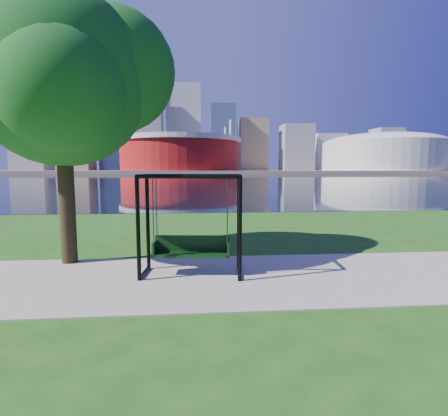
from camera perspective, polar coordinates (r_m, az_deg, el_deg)
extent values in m
plane|color=#1E5114|center=(8.78, -1.30, -10.49)|extent=(900.00, 900.00, 0.00)
cube|color=#9E937F|center=(8.30, -1.08, -11.38)|extent=(120.00, 4.00, 0.03)
cube|color=black|center=(110.42, -4.61, 4.93)|extent=(900.00, 180.00, 0.02)
cube|color=#937F60|center=(314.40, -4.79, 5.96)|extent=(900.00, 228.00, 2.00)
cylinder|color=maroon|center=(243.80, -7.16, 8.67)|extent=(80.00, 80.00, 22.00)
cylinder|color=silver|center=(244.40, -7.20, 10.89)|extent=(83.00, 83.00, 3.00)
cylinder|color=silver|center=(263.89, 0.25, 9.62)|extent=(2.00, 2.00, 32.00)
cylinder|color=silver|center=(266.25, -14.21, 9.40)|extent=(2.00, 2.00, 32.00)
cylinder|color=silver|center=(228.89, -15.76, 9.90)|extent=(2.00, 2.00, 32.00)
cylinder|color=silver|center=(226.14, 1.12, 10.18)|extent=(2.00, 2.00, 32.00)
cylinder|color=beige|center=(278.74, 24.47, 7.65)|extent=(84.00, 84.00, 20.00)
ellipsoid|color=beige|center=(279.19, 24.55, 9.49)|extent=(84.00, 84.00, 15.12)
cube|color=gray|center=(348.94, -28.93, 10.50)|extent=(28.00, 28.00, 62.00)
cube|color=#998466|center=(326.95, -23.19, 13.40)|extent=(26.00, 26.00, 88.00)
cube|color=slate|center=(343.78, -16.98, 13.84)|extent=(30.00, 24.00, 95.00)
cube|color=gray|center=(317.86, -12.26, 12.52)|extent=(24.00, 24.00, 72.00)
cube|color=silver|center=(345.78, -6.56, 12.77)|extent=(32.00, 28.00, 80.00)
cube|color=slate|center=(320.68, -0.28, 11.35)|extent=(22.00, 22.00, 58.00)
cube|color=#998466|center=(338.80, 4.66, 10.21)|extent=(26.00, 26.00, 48.00)
cube|color=gray|center=(337.83, 11.74, 9.60)|extent=(28.00, 24.00, 42.00)
cube|color=silver|center=(374.23, 16.57, 8.68)|extent=(30.00, 26.00, 36.00)
cube|color=gray|center=(377.67, 24.87, 8.64)|extent=(24.00, 24.00, 40.00)
cube|color=#998466|center=(411.12, 28.69, 7.65)|extent=(26.00, 26.00, 32.00)
sphere|color=#998466|center=(336.57, -23.56, 21.43)|extent=(10.00, 10.00, 10.00)
cylinder|color=black|center=(8.05, -13.84, -3.49)|extent=(0.10, 0.10, 2.38)
cylinder|color=black|center=(7.80, 2.62, -3.63)|extent=(0.10, 0.10, 2.38)
cylinder|color=black|center=(8.95, -12.33, -2.49)|extent=(0.10, 0.10, 2.38)
cylinder|color=black|center=(8.72, 2.44, -2.58)|extent=(0.10, 0.10, 2.38)
cylinder|color=black|center=(7.73, -5.84, 5.14)|extent=(2.28, 0.32, 0.09)
cylinder|color=black|center=(8.66, -5.12, 5.26)|extent=(2.28, 0.32, 0.09)
cylinder|color=black|center=(8.40, -13.25, 5.09)|extent=(0.19, 0.94, 0.09)
cylinder|color=black|center=(8.74, -12.87, -10.16)|extent=(0.17, 0.94, 0.07)
cylinder|color=black|center=(8.15, 2.56, 5.22)|extent=(0.19, 0.94, 0.09)
cylinder|color=black|center=(8.51, 2.49, -10.47)|extent=(0.17, 0.94, 0.07)
cube|color=black|center=(8.44, -5.33, -7.57)|extent=(1.85, 0.64, 0.06)
cube|color=black|center=(8.58, -5.20, -5.77)|extent=(1.81, 0.23, 0.39)
cube|color=black|center=(8.54, -11.23, -6.49)|extent=(0.10, 0.47, 0.35)
cube|color=black|center=(8.35, 0.68, -6.66)|extent=(0.10, 0.47, 0.35)
cylinder|color=#3A3A40|center=(8.20, -11.50, -0.52)|extent=(0.03, 0.03, 1.50)
cylinder|color=#3A3A40|center=(8.01, 0.54, -0.55)|extent=(0.03, 0.03, 1.50)
cylinder|color=#3A3A40|center=(8.57, -10.96, -0.22)|extent=(0.03, 0.03, 1.50)
cylinder|color=#3A3A40|center=(8.39, 0.55, -0.24)|extent=(0.03, 0.03, 1.50)
cylinder|color=black|center=(10.20, -24.35, 3.03)|extent=(0.41, 0.41, 4.11)
sphere|color=#164B18|center=(10.45, -25.07, 18.54)|extent=(4.48, 4.48, 4.48)
sphere|color=#164B18|center=(10.74, -17.57, 20.52)|extent=(3.36, 3.36, 3.36)
sphere|color=#164B18|center=(10.58, -31.89, 19.07)|extent=(3.55, 3.55, 3.55)
sphere|color=#164B18|center=(9.29, -24.95, 17.23)|extent=(2.99, 2.99, 2.99)
sphere|color=#164B18|center=(11.84, -25.98, 20.68)|extent=(3.17, 3.17, 3.17)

